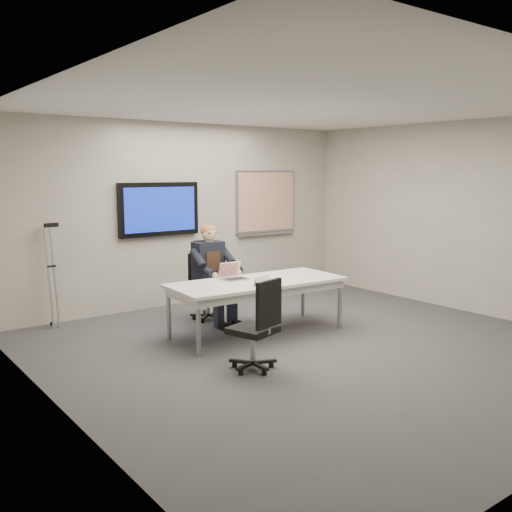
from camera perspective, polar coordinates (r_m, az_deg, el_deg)
floor at (r=6.85m, az=6.23°, el=-9.13°), size 6.00×6.00×0.02m
ceiling at (r=6.57m, az=6.64°, el=14.85°), size 6.00×6.00×0.02m
wall_back at (r=8.96m, az=-6.95°, el=4.17°), size 6.00×0.02×2.80m
wall_left at (r=5.00m, az=-19.33°, el=0.34°), size 0.02×6.00×2.80m
wall_right at (r=8.89m, az=20.60°, el=3.66°), size 0.02×6.00×2.80m
conference_table at (r=7.24m, az=0.12°, el=-3.09°), size 2.31×1.08×0.69m
tv_display at (r=8.67m, az=-9.65°, el=4.63°), size 1.30×0.09×0.80m
whiteboard at (r=9.80m, az=1.00°, el=5.36°), size 1.25×0.08×1.10m
office_chair_far at (r=8.05m, az=-5.00°, el=-4.28°), size 0.45×0.45×0.93m
office_chair_near at (r=6.00m, az=0.00°, el=-8.59°), size 0.58×0.58×0.98m
seated_person at (r=7.80m, az=-4.08°, el=-2.80°), size 0.42×0.71×1.34m
crutch at (r=8.00m, az=-19.77°, el=-1.70°), size 0.37×0.52×1.46m
laptop at (r=7.30m, az=-2.33°, el=-1.92°), size 0.32×0.30×0.22m
name_tent at (r=6.91m, az=0.58°, el=-2.52°), size 0.28×0.15×0.11m
pen at (r=6.86m, az=0.87°, el=-3.01°), size 0.01×0.14×0.01m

